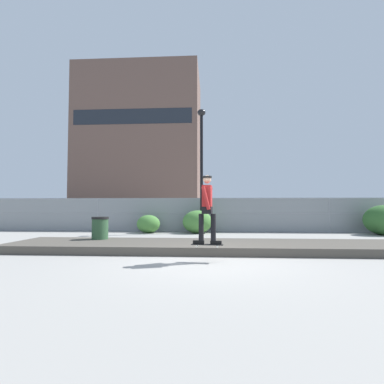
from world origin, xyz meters
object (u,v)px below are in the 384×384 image
skater (207,205)px  shrub_center (197,222)px  parked_car_near (124,215)px  parked_car_mid (234,215)px  shrub_right (384,220)px  shrub_left (148,224)px  trash_bin (100,231)px  skateboard (207,245)px  street_lamp (202,155)px

skater → shrub_center: size_ratio=1.14×
parked_car_near → parked_car_mid: size_ratio=1.03×
skater → shrub_right: size_ratio=0.93×
parked_car_near → shrub_left: parked_car_near is taller
shrub_left → trash_bin: (-0.60, -5.28, 0.05)m
skateboard → skater: size_ratio=0.47×
skater → shrub_center: bearing=94.4°
shrub_left → trash_bin: trash_bin is taller
parked_car_near → shrub_center: bearing=-33.4°
parked_car_mid → trash_bin: bearing=-122.5°
skater → parked_car_mid: 11.17m
parked_car_near → shrub_center: parked_car_near is taller
skater → street_lamp: (-0.40, 8.38, 2.70)m
street_lamp → shrub_left: bearing=-172.0°
skateboard → shrub_right: shrub_right is taller
shrub_right → shrub_left: bearing=178.2°
skater → parked_car_mid: skater is taller
shrub_right → trash_bin: bearing=-158.2°
skater → parked_car_near: skater is taller
shrub_center → trash_bin: shrub_center is taller
street_lamp → shrub_left: (-2.78, -0.39, -3.67)m
skateboard → shrub_left: bearing=111.7°
shrub_right → trash_bin: 13.24m
skateboard → shrub_center: 8.02m
parked_car_near → shrub_right: (13.89, -3.50, -0.11)m
shrub_left → trash_bin: bearing=-96.5°
parked_car_near → shrub_right: parked_car_near is taller
trash_bin → skateboard: bearing=-35.6°
parked_car_near → shrub_center: 5.71m
parked_car_near → shrub_right: size_ratio=2.42×
parked_car_mid → trash_bin: parked_car_mid is taller
skateboard → shrub_left: shrub_left is taller
parked_car_near → shrub_left: (2.20, -3.14, -0.37)m
shrub_right → shrub_center: bearing=177.7°
skateboard → trash_bin: (-3.78, 2.71, 0.09)m
skateboard → shrub_left: (-3.18, 7.99, 0.04)m
street_lamp → trash_bin: size_ratio=6.45×
street_lamp → shrub_center: (-0.21, -0.39, -3.55)m
skateboard → parked_car_mid: parked_car_mid is taller
shrub_center → shrub_right: 9.13m
street_lamp → parked_car_near: (-4.98, 2.75, -3.31)m
parked_car_mid → shrub_right: 7.77m
trash_bin → street_lamp: bearing=59.2°
parked_car_near → street_lamp: bearing=-28.9°
shrub_left → shrub_right: shrub_right is taller
skateboard → parked_car_mid: bearing=82.1°
street_lamp → shrub_right: street_lamp is taller
skater → shrub_left: (-3.18, 7.99, -0.97)m
parked_car_mid → street_lamp: bearing=-126.0°
parked_car_mid → shrub_center: (-2.15, -3.05, -0.25)m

